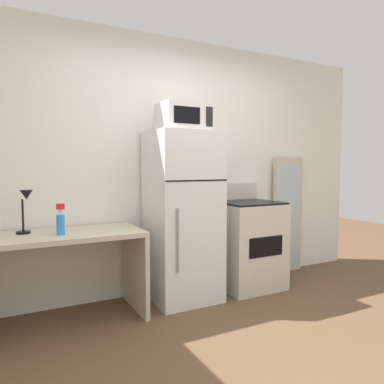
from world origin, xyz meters
The scene contains 9 objects.
ground_plane centered at (0.00, 0.00, 0.00)m, with size 12.00×12.00×0.00m, color brown.
wall_back_white centered at (0.00, 1.70, 1.30)m, with size 5.00×0.10×2.60m, color white.
desk centered at (-1.16, 1.31, 0.53)m, with size 1.29×0.63×0.75m.
desk_lamp centered at (-1.41, 1.41, 0.99)m, with size 0.14×0.12×0.35m.
spray_bottle centered at (-1.18, 1.23, 0.85)m, with size 0.06×0.06×0.25m.
refrigerator centered at (-0.04, 1.34, 0.81)m, with size 0.63×0.61×1.62m.
microwave centered at (-0.04, 1.32, 1.75)m, with size 0.46×0.35×0.26m.
oven_range centered at (0.73, 1.33, 0.47)m, with size 0.64×0.61×1.10m.
leaning_mirror centered at (1.51, 1.59, 0.70)m, with size 0.44×0.03×1.40m.
Camera 1 is at (-1.59, -1.78, 1.29)m, focal length 34.07 mm.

